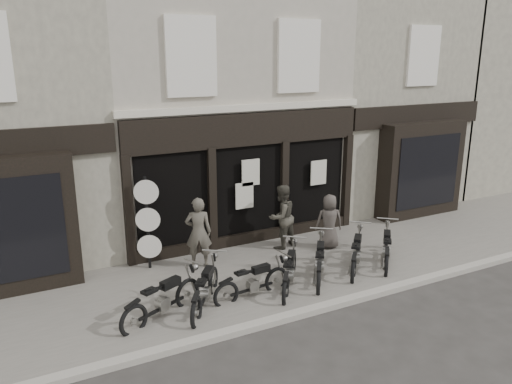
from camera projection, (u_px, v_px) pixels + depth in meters
name	position (u px, v px, depth m)	size (l,w,h in m)	color
ground_plane	(302.00, 285.00, 12.22)	(90.00, 90.00, 0.00)	#2D2B28
pavement	(284.00, 269.00, 12.97)	(30.00, 4.20, 0.12)	#625D56
kerb	(332.00, 305.00, 11.13)	(30.00, 0.25, 0.13)	gray
central_building	(207.00, 98.00, 16.22)	(7.30, 6.22, 8.34)	#ACA393
neighbour_right	(363.00, 93.00, 18.98)	(5.60, 6.73, 8.34)	#A19C88
filler_right	(504.00, 85.00, 22.65)	(11.00, 6.00, 8.20)	#A19C88
motorcycle_0	(163.00, 303.00, 10.50)	(2.04, 1.19, 1.05)	black
motorcycle_1	(205.00, 292.00, 10.95)	(1.50, 1.88, 1.04)	black
motorcycle_2	(253.00, 284.00, 11.39)	(2.02, 0.55, 0.97)	black
motorcycle_3	(290.00, 274.00, 11.87)	(1.53, 1.83, 1.03)	black
motorcycle_4	(320.00, 265.00, 12.36)	(1.53, 1.92, 1.07)	black
motorcycle_5	(356.00, 256.00, 12.90)	(1.69, 1.77, 1.05)	black
motorcycle_6	(386.00, 251.00, 13.26)	(1.62, 1.78, 1.04)	black
man_left	(198.00, 232.00, 12.80)	(0.68, 0.44, 1.86)	#4E4940
man_centre	(282.00, 217.00, 14.05)	(0.89, 0.70, 1.84)	#3D3A31
man_right	(329.00, 222.00, 14.07)	(0.76, 0.50, 1.56)	#403A35
advert_sign_post	(148.00, 227.00, 12.61)	(0.60, 0.40, 2.56)	black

